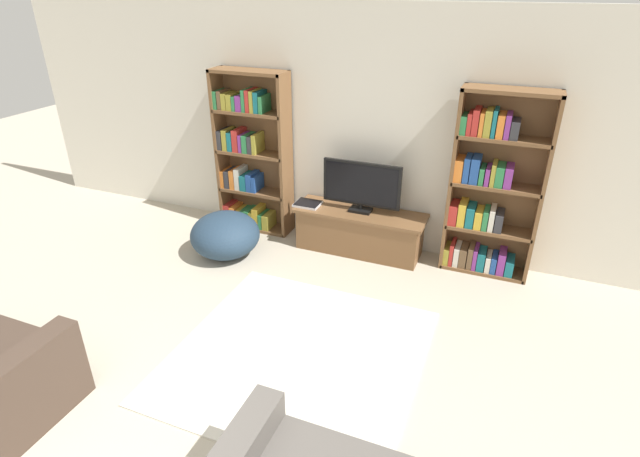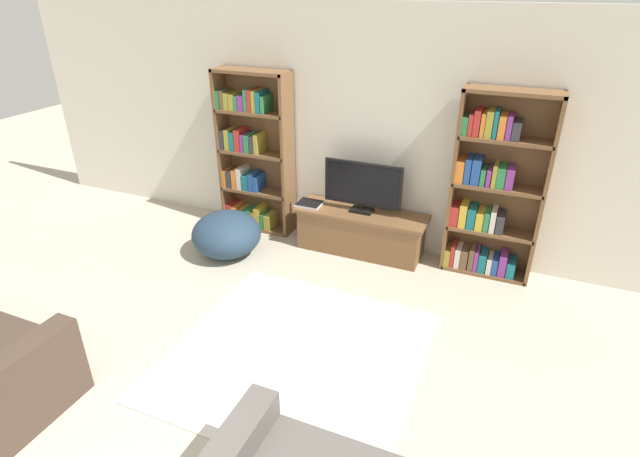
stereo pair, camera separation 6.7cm
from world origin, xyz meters
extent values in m
cube|color=silver|center=(0.00, 4.23, 1.30)|extent=(8.80, 0.06, 2.60)
cube|color=brown|center=(-1.64, 4.03, 0.95)|extent=(0.04, 0.30, 1.90)
cube|color=brown|center=(-0.79, 4.03, 0.95)|extent=(0.04, 0.30, 1.90)
cube|color=brown|center=(-1.22, 4.16, 0.95)|extent=(0.88, 0.04, 1.90)
cube|color=brown|center=(-1.22, 4.03, 1.88)|extent=(0.88, 0.30, 0.04)
cube|color=brown|center=(-1.22, 4.03, 0.02)|extent=(0.84, 0.30, 0.04)
cube|color=#B72D28|center=(-1.58, 4.02, 0.15)|extent=(0.08, 0.24, 0.24)
cube|color=orange|center=(-1.51, 4.02, 0.15)|extent=(0.06, 0.24, 0.22)
cube|color=gold|center=(-1.44, 4.02, 0.13)|extent=(0.06, 0.24, 0.19)
cube|color=#2D7F47|center=(-1.37, 4.02, 0.13)|extent=(0.07, 0.24, 0.19)
cube|color=#2D7F47|center=(-1.30, 4.02, 0.14)|extent=(0.06, 0.24, 0.21)
cube|color=#9E9333|center=(-1.25, 4.02, 0.13)|extent=(0.04, 0.24, 0.20)
cube|color=gold|center=(-1.18, 4.02, 0.16)|extent=(0.08, 0.24, 0.25)
cube|color=#2D7F47|center=(-1.12, 4.02, 0.13)|extent=(0.04, 0.24, 0.19)
cube|color=#9E9333|center=(-1.05, 4.02, 0.13)|extent=(0.08, 0.24, 0.19)
cube|color=brown|center=(-1.22, 4.03, 0.49)|extent=(0.84, 0.30, 0.04)
cube|color=orange|center=(-1.60, 4.02, 0.61)|extent=(0.04, 0.24, 0.21)
cube|color=#333338|center=(-1.54, 4.02, 0.62)|extent=(0.07, 0.24, 0.21)
cube|color=orange|center=(-1.47, 4.02, 0.63)|extent=(0.06, 0.24, 0.23)
cube|color=silver|center=(-1.40, 4.02, 0.64)|extent=(0.06, 0.24, 0.26)
cube|color=#196B75|center=(-1.32, 4.02, 0.60)|extent=(0.08, 0.24, 0.19)
cube|color=#234C99|center=(-1.24, 4.02, 0.62)|extent=(0.06, 0.24, 0.21)
cube|color=#234C99|center=(-1.18, 4.02, 0.60)|extent=(0.05, 0.24, 0.18)
cube|color=brown|center=(-1.22, 4.03, 0.97)|extent=(0.84, 0.30, 0.04)
cube|color=#333338|center=(-1.59, 4.02, 1.10)|extent=(0.06, 0.24, 0.22)
cube|color=#9E9333|center=(-1.52, 4.02, 1.11)|extent=(0.06, 0.24, 0.24)
cube|color=#196B75|center=(-1.45, 4.02, 1.09)|extent=(0.06, 0.24, 0.22)
cube|color=#B72D28|center=(-1.38, 4.02, 1.11)|extent=(0.07, 0.24, 0.25)
cube|color=#7F338C|center=(-1.32, 4.02, 1.09)|extent=(0.04, 0.24, 0.20)
cube|color=#2D7F47|center=(-1.26, 4.02, 1.09)|extent=(0.06, 0.24, 0.20)
cube|color=#333338|center=(-1.19, 4.02, 1.09)|extent=(0.06, 0.24, 0.20)
cube|color=#9E9333|center=(-1.14, 4.02, 1.10)|extent=(0.05, 0.24, 0.22)
cube|color=brown|center=(-1.22, 4.03, 1.44)|extent=(0.84, 0.30, 0.04)
cube|color=#2D7F47|center=(-1.60, 4.02, 1.56)|extent=(0.05, 0.24, 0.20)
cube|color=brown|center=(-1.54, 4.02, 1.56)|extent=(0.05, 0.24, 0.20)
cube|color=#9E9333|center=(-1.49, 4.02, 1.55)|extent=(0.06, 0.24, 0.18)
cube|color=#9E9333|center=(-1.42, 4.02, 1.55)|extent=(0.06, 0.24, 0.18)
cube|color=#2D7F47|center=(-1.36, 4.02, 1.54)|extent=(0.04, 0.24, 0.16)
cube|color=#7F338C|center=(-1.30, 4.02, 1.55)|extent=(0.07, 0.24, 0.17)
cube|color=#2D7F47|center=(-1.24, 4.02, 1.58)|extent=(0.04, 0.24, 0.24)
cube|color=#B72D28|center=(-1.19, 4.02, 1.58)|extent=(0.05, 0.24, 0.24)
cube|color=#9E9333|center=(-1.14, 4.02, 1.58)|extent=(0.05, 0.24, 0.24)
cube|color=#196B75|center=(-1.08, 4.02, 1.57)|extent=(0.05, 0.24, 0.23)
cube|color=#2D7F47|center=(-1.03, 4.02, 1.55)|extent=(0.04, 0.24, 0.19)
cube|color=brown|center=(1.07, 4.03, 0.95)|extent=(0.04, 0.30, 1.90)
cube|color=brown|center=(1.91, 4.03, 0.95)|extent=(0.04, 0.30, 1.90)
cube|color=brown|center=(1.49, 4.16, 0.95)|extent=(0.88, 0.04, 1.90)
cube|color=brown|center=(1.49, 4.03, 1.88)|extent=(0.88, 0.30, 0.04)
cube|color=brown|center=(1.49, 4.03, 0.02)|extent=(0.84, 0.30, 0.04)
cube|color=#9E9333|center=(1.11, 4.02, 0.13)|extent=(0.06, 0.24, 0.19)
cube|color=#B72D28|center=(1.17, 4.02, 0.16)|extent=(0.04, 0.24, 0.24)
cube|color=silver|center=(1.22, 4.02, 0.14)|extent=(0.05, 0.24, 0.21)
cube|color=brown|center=(1.29, 4.02, 0.14)|extent=(0.07, 0.24, 0.21)
cube|color=brown|center=(1.36, 4.02, 0.16)|extent=(0.05, 0.24, 0.24)
cube|color=#7F338C|center=(1.41, 4.02, 0.15)|extent=(0.04, 0.24, 0.23)
cube|color=#196B75|center=(1.47, 4.02, 0.14)|extent=(0.08, 0.24, 0.20)
cube|color=silver|center=(1.54, 4.02, 0.12)|extent=(0.05, 0.24, 0.17)
cube|color=#234C99|center=(1.60, 4.02, 0.12)|extent=(0.05, 0.24, 0.18)
cube|color=#7F338C|center=(1.67, 4.02, 0.15)|extent=(0.07, 0.24, 0.24)
cube|color=#196B75|center=(1.75, 4.02, 0.12)|extent=(0.08, 0.24, 0.17)
cube|color=brown|center=(1.49, 4.03, 0.49)|extent=(0.84, 0.30, 0.04)
cube|color=#B72D28|center=(1.13, 4.02, 0.62)|extent=(0.08, 0.24, 0.21)
cube|color=gold|center=(1.21, 4.02, 0.63)|extent=(0.07, 0.24, 0.24)
cube|color=#196B75|center=(1.30, 4.02, 0.62)|extent=(0.08, 0.24, 0.22)
cube|color=gold|center=(1.38, 4.02, 0.60)|extent=(0.07, 0.24, 0.19)
cube|color=#2D7F47|center=(1.45, 4.02, 0.61)|extent=(0.05, 0.24, 0.20)
cube|color=silver|center=(1.51, 4.02, 0.62)|extent=(0.05, 0.24, 0.23)
cube|color=#333338|center=(1.58, 4.02, 0.60)|extent=(0.08, 0.24, 0.19)
cube|color=brown|center=(1.49, 4.03, 0.97)|extent=(0.84, 0.30, 0.04)
cube|color=orange|center=(1.13, 4.02, 1.10)|extent=(0.08, 0.24, 0.22)
cube|color=#234C99|center=(1.20, 4.02, 1.11)|extent=(0.06, 0.24, 0.25)
cube|color=#234C99|center=(1.28, 4.02, 1.11)|extent=(0.08, 0.24, 0.25)
cube|color=#2D7F47|center=(1.35, 4.02, 1.07)|extent=(0.05, 0.24, 0.16)
cube|color=#7F338C|center=(1.40, 4.02, 1.07)|extent=(0.04, 0.24, 0.17)
cube|color=#9E9333|center=(1.45, 4.02, 1.09)|extent=(0.04, 0.24, 0.22)
cube|color=#2D7F47|center=(1.51, 4.02, 1.09)|extent=(0.08, 0.24, 0.20)
cube|color=#7F338C|center=(1.59, 4.02, 1.09)|extent=(0.07, 0.24, 0.20)
cube|color=brown|center=(1.49, 4.03, 1.44)|extent=(0.84, 0.30, 0.04)
cube|color=#2D7F47|center=(1.11, 4.02, 1.55)|extent=(0.06, 0.24, 0.18)
cube|color=#B72D28|center=(1.17, 4.02, 1.56)|extent=(0.04, 0.24, 0.21)
cube|color=#B72D28|center=(1.22, 4.02, 1.58)|extent=(0.06, 0.24, 0.24)
cube|color=orange|center=(1.28, 4.02, 1.57)|extent=(0.04, 0.24, 0.22)
cube|color=#9E9333|center=(1.33, 4.02, 1.58)|extent=(0.06, 0.24, 0.25)
cube|color=#196B75|center=(1.39, 4.02, 1.59)|extent=(0.04, 0.24, 0.26)
cube|color=orange|center=(1.44, 4.02, 1.57)|extent=(0.06, 0.24, 0.22)
cube|color=#7F338C|center=(1.51, 4.02, 1.57)|extent=(0.05, 0.24, 0.22)
cube|color=#333338|center=(1.57, 4.02, 1.54)|extent=(0.07, 0.24, 0.17)
cube|color=brown|center=(0.14, 3.94, 0.22)|extent=(1.37, 0.44, 0.45)
cube|color=brown|center=(0.14, 3.94, 0.47)|extent=(1.46, 0.47, 0.04)
cube|color=black|center=(0.14, 3.95, 0.50)|extent=(0.24, 0.16, 0.03)
cylinder|color=black|center=(0.14, 3.95, 0.54)|extent=(0.04, 0.04, 0.05)
cube|color=black|center=(0.14, 3.95, 0.81)|extent=(0.86, 0.04, 0.49)
cube|color=black|center=(0.14, 3.93, 0.81)|extent=(0.80, 0.00, 0.44)
cube|color=silver|center=(-0.47, 3.89, 0.50)|extent=(0.29, 0.25, 0.02)
cube|color=black|center=(-0.47, 3.89, 0.51)|extent=(0.27, 0.24, 0.00)
cube|color=beige|center=(0.23, 2.06, 0.01)|extent=(1.96, 1.99, 0.02)
cube|color=#423328|center=(-1.14, 0.64, 0.32)|extent=(0.18, 1.00, 0.63)
ellipsoid|color=#23384C|center=(-1.21, 3.29, 0.25)|extent=(0.76, 0.76, 0.49)
camera|label=1|loc=(1.60, -0.84, 2.80)|focal=28.00mm
camera|label=2|loc=(1.66, -0.82, 2.80)|focal=28.00mm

